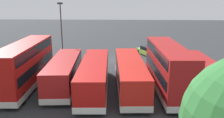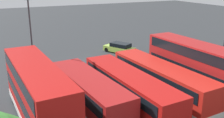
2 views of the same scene
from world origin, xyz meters
TOP-DOWN VIEW (x-y plane):
  - ground_plane at (0.00, 0.00)m, footprint 140.00×140.00m
  - bus_single_deck_near_end at (-8.78, 11.73)m, footprint 2.88×11.26m
  - bus_double_decker_second at (-5.28, 11.61)m, footprint 3.08×11.06m
  - bus_single_deck_third at (-1.60, 11.34)m, footprint 3.26×11.84m
  - bus_single_deck_fourth at (1.96, 11.87)m, footprint 3.09×11.51m
  - bus_single_deck_fifth at (5.17, 11.10)m, footprint 3.33×10.26m
  - bus_double_decker_sixth at (9.10, 11.21)m, footprint 3.06×11.51m
  - car_hatchback_silver at (-5.10, -3.03)m, footprint 3.66×4.87m
  - lamp_post_tall at (7.72, 1.85)m, footprint 0.70×0.30m

SIDE VIEW (x-z plane):
  - ground_plane at x=0.00m, z-range 0.00..0.00m
  - car_hatchback_silver at x=-5.10m, z-range -0.01..1.42m
  - bus_single_deck_fifth at x=5.17m, z-range 0.14..3.09m
  - bus_single_deck_near_end at x=-8.78m, z-range 0.15..3.10m
  - bus_single_deck_fourth at x=1.96m, z-range 0.15..3.10m
  - bus_single_deck_third at x=-1.60m, z-range 0.15..3.10m
  - bus_double_decker_second at x=-5.28m, z-range 0.17..4.72m
  - bus_double_decker_sixth at x=9.10m, z-range 0.17..4.72m
  - lamp_post_tall at x=7.72m, z-range 0.69..9.16m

